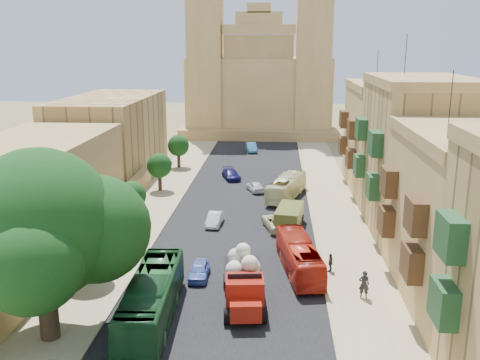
# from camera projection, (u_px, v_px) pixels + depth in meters

# --- Properties ---
(road_surface) EXTENTS (14.00, 140.00, 0.01)m
(road_surface) POSITION_uv_depth(u_px,v_px,m) (243.00, 208.00, 55.58)
(road_surface) COLOR black
(road_surface) RESTS_ON ground
(sidewalk_east) EXTENTS (5.00, 140.00, 0.01)m
(sidewalk_east) POSITION_uv_depth(u_px,v_px,m) (335.00, 210.00, 54.93)
(sidewalk_east) COLOR tan
(sidewalk_east) RESTS_ON ground
(sidewalk_west) EXTENTS (5.00, 140.00, 0.01)m
(sidewalk_west) POSITION_uv_depth(u_px,v_px,m) (153.00, 206.00, 56.22)
(sidewalk_west) COLOR tan
(sidewalk_west) RESTS_ON ground
(kerb_east) EXTENTS (0.25, 140.00, 0.12)m
(kerb_east) POSITION_uv_depth(u_px,v_px,m) (310.00, 209.00, 55.08)
(kerb_east) COLOR tan
(kerb_east) RESTS_ON ground
(kerb_west) EXTENTS (0.25, 140.00, 0.12)m
(kerb_west) POSITION_uv_depth(u_px,v_px,m) (176.00, 206.00, 56.04)
(kerb_west) COLOR tan
(kerb_west) RESTS_ON ground
(townhouse_b) EXTENTS (9.00, 14.00, 14.90)m
(townhouse_b) POSITION_uv_depth(u_px,v_px,m) (468.00, 217.00, 34.72)
(townhouse_b) COLOR tan
(townhouse_b) RESTS_ON ground
(townhouse_c) EXTENTS (9.00, 14.00, 17.40)m
(townhouse_c) POSITION_uv_depth(u_px,v_px,m) (416.00, 155.00, 47.94)
(townhouse_c) COLOR tan
(townhouse_c) RESTS_ON ground
(townhouse_d) EXTENTS (9.00, 14.00, 15.90)m
(townhouse_d) POSITION_uv_depth(u_px,v_px,m) (386.00, 136.00, 61.65)
(townhouse_d) COLOR tan
(townhouse_d) RESTS_ON ground
(west_wall) EXTENTS (1.00, 40.00, 1.80)m
(west_wall) POSITION_uv_depth(u_px,v_px,m) (92.00, 229.00, 46.55)
(west_wall) COLOR tan
(west_wall) RESTS_ON ground
(west_building_low) EXTENTS (10.00, 28.00, 8.40)m
(west_building_low) POSITION_uv_depth(u_px,v_px,m) (16.00, 198.00, 44.17)
(west_building_low) COLOR #9C7A44
(west_building_low) RESTS_ON ground
(west_building_mid) EXTENTS (10.00, 22.00, 10.00)m
(west_building_mid) POSITION_uv_depth(u_px,v_px,m) (111.00, 136.00, 69.09)
(west_building_mid) COLOR tan
(west_building_mid) RESTS_ON ground
(church) EXTENTS (28.00, 22.50, 36.30)m
(church) POSITION_uv_depth(u_px,v_px,m) (260.00, 82.00, 100.18)
(church) COLOR tan
(church) RESTS_ON ground
(ficus_tree) EXTENTS (11.20, 10.31, 11.20)m
(ficus_tree) POSITION_uv_depth(u_px,v_px,m) (42.00, 230.00, 29.46)
(ficus_tree) COLOR #34261A
(ficus_tree) RESTS_ON ground
(street_tree_a) EXTENTS (3.47, 3.47, 5.33)m
(street_tree_a) POSITION_uv_depth(u_px,v_px,m) (86.00, 232.00, 37.98)
(street_tree_a) COLOR #34261A
(street_tree_a) RESTS_ON ground
(street_tree_b) EXTENTS (2.73, 2.73, 4.20)m
(street_tree_b) POSITION_uv_depth(u_px,v_px,m) (132.00, 196.00, 49.77)
(street_tree_b) COLOR #34261A
(street_tree_b) RESTS_ON ground
(street_tree_c) EXTENTS (2.87, 2.87, 4.42)m
(street_tree_c) POSITION_uv_depth(u_px,v_px,m) (159.00, 166.00, 61.32)
(street_tree_c) COLOR #34261A
(street_tree_c) RESTS_ON ground
(street_tree_d) EXTENTS (2.93, 2.93, 4.51)m
(street_tree_d) POSITION_uv_depth(u_px,v_px,m) (178.00, 146.00, 72.90)
(street_tree_d) COLOR #34261A
(street_tree_d) RESTS_ON ground
(red_truck) EXTENTS (3.23, 6.83, 3.86)m
(red_truck) POSITION_uv_depth(u_px,v_px,m) (244.00, 280.00, 34.62)
(red_truck) COLOR maroon
(red_truck) RESTS_ON ground
(olive_pickup) EXTENTS (2.87, 5.16, 2.02)m
(olive_pickup) POSITION_uv_depth(u_px,v_px,m) (289.00, 218.00, 49.23)
(olive_pickup) COLOR #4E5821
(olive_pickup) RESTS_ON ground
(bus_green_north) EXTENTS (3.02, 10.92, 3.01)m
(bus_green_north) POSITION_uv_depth(u_px,v_px,m) (152.00, 299.00, 32.55)
(bus_green_north) COLOR #1A4D24
(bus_green_north) RESTS_ON ground
(bus_red_east) EXTENTS (3.47, 9.11, 2.48)m
(bus_red_east) POSITION_uv_depth(u_px,v_px,m) (299.00, 256.00, 39.71)
(bus_red_east) COLOR red
(bus_red_east) RESTS_ON ground
(bus_cream_east) EXTENTS (4.71, 9.12, 2.48)m
(bus_cream_east) POSITION_uv_depth(u_px,v_px,m) (287.00, 187.00, 58.68)
(bus_cream_east) COLOR beige
(bus_cream_east) RESTS_ON ground
(car_blue_a) EXTENTS (1.40, 3.42, 1.16)m
(car_blue_a) POSITION_uv_depth(u_px,v_px,m) (199.00, 270.00, 38.85)
(car_blue_a) COLOR #4D6BC3
(car_blue_a) RESTS_ON ground
(car_white_a) EXTENTS (1.46, 3.60, 1.16)m
(car_white_a) POSITION_uv_depth(u_px,v_px,m) (215.00, 219.00, 50.14)
(car_white_a) COLOR white
(car_white_a) RESTS_ON ground
(car_cream) EXTENTS (3.27, 5.06, 1.30)m
(car_cream) POSITION_uv_depth(u_px,v_px,m) (277.00, 222.00, 49.16)
(car_cream) COLOR beige
(car_cream) RESTS_ON ground
(car_dkblue) EXTENTS (2.99, 4.60, 1.24)m
(car_dkblue) POSITION_uv_depth(u_px,v_px,m) (231.00, 174.00, 67.07)
(car_dkblue) COLOR #100E4B
(car_dkblue) RESTS_ON ground
(car_white_b) EXTENTS (2.50, 3.72, 1.18)m
(car_white_b) POSITION_uv_depth(u_px,v_px,m) (255.00, 187.00, 61.52)
(car_white_b) COLOR silver
(car_white_b) RESTS_ON ground
(car_blue_b) EXTENTS (2.18, 4.42, 1.39)m
(car_blue_b) POSITION_uv_depth(u_px,v_px,m) (251.00, 147.00, 84.04)
(car_blue_b) COLOR teal
(car_blue_b) RESTS_ON ground
(pedestrian_a) EXTENTS (0.72, 0.49, 1.95)m
(pedestrian_a) POSITION_uv_depth(u_px,v_px,m) (364.00, 284.00, 35.68)
(pedestrian_a) COLOR black
(pedestrian_a) RESTS_ON ground
(pedestrian_c) EXTENTS (0.64, 0.93, 1.47)m
(pedestrian_c) POSITION_uv_depth(u_px,v_px,m) (330.00, 263.00, 39.81)
(pedestrian_c) COLOR #363639
(pedestrian_c) RESTS_ON ground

